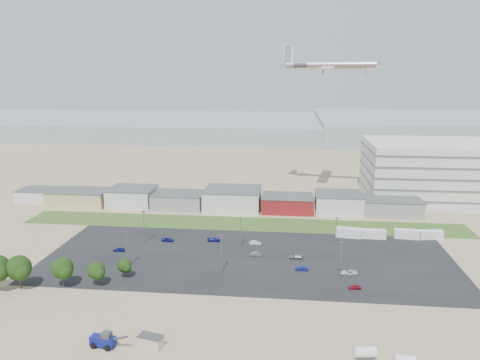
# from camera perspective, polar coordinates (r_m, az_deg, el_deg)

# --- Properties ---
(ground) EXTENTS (700.00, 700.00, 0.00)m
(ground) POSITION_cam_1_polar(r_m,az_deg,el_deg) (122.63, -2.22, -12.90)
(ground) COLOR #96835F
(ground) RESTS_ON ground
(parking_lot) EXTENTS (120.00, 50.00, 0.01)m
(parking_lot) POSITION_cam_1_polar(r_m,az_deg,el_deg) (140.23, 1.03, -9.47)
(parking_lot) COLOR black
(parking_lot) RESTS_ON ground
(grass_strip) EXTENTS (160.00, 16.00, 0.02)m
(grass_strip) POSITION_cam_1_polar(r_m,az_deg,el_deg) (170.58, 0.32, -5.34)
(grass_strip) COLOR #395B22
(grass_strip) RESTS_ON ground
(hills_backdrop) EXTENTS (700.00, 200.00, 9.00)m
(hills_backdrop) POSITION_cam_1_polar(r_m,az_deg,el_deg) (427.66, 9.34, 6.14)
(hills_backdrop) COLOR gray
(hills_backdrop) RESTS_ON ground
(building_row) EXTENTS (170.00, 20.00, 8.00)m
(building_row) POSITION_cam_1_polar(r_m,az_deg,el_deg) (189.81, -4.20, -2.23)
(building_row) COLOR silver
(building_row) RESTS_ON ground
(parking_garage) EXTENTS (80.00, 40.00, 25.00)m
(parking_garage) POSITION_cam_1_polar(r_m,az_deg,el_deg) (220.84, 25.50, 0.95)
(parking_garage) COLOR silver
(parking_garage) RESTS_ON ground
(portable_shed) EXTENTS (5.50, 3.74, 2.53)m
(portable_shed) POSITION_cam_1_polar(r_m,az_deg,el_deg) (99.88, -10.82, -18.77)
(portable_shed) COLOR #C2B192
(portable_shed) RESTS_ON ground
(telehandler) EXTENTS (8.36, 3.85, 3.35)m
(telehandler) POSITION_cam_1_polar(r_m,az_deg,el_deg) (101.92, -16.38, -18.13)
(telehandler) COLOR navy
(telehandler) RESTS_ON ground
(storage_tank_nw) EXTENTS (4.42, 2.59, 2.52)m
(storage_tank_nw) POSITION_cam_1_polar(r_m,az_deg,el_deg) (98.24, 14.99, -19.59)
(storage_tank_nw) COLOR silver
(storage_tank_nw) RESTS_ON ground
(storage_tank_ne) EXTENTS (3.83, 2.11, 2.22)m
(storage_tank_ne) POSITION_cam_1_polar(r_m,az_deg,el_deg) (98.36, 19.49, -19.98)
(storage_tank_ne) COLOR silver
(storage_tank_ne) RESTS_ON ground
(box_trailer_a) EXTENTS (8.70, 3.87, 3.15)m
(box_trailer_a) POSITION_cam_1_polar(r_m,az_deg,el_deg) (160.60, 13.08, -6.27)
(box_trailer_a) COLOR silver
(box_trailer_a) RESTS_ON ground
(box_trailer_b) EXTENTS (7.94, 2.74, 2.95)m
(box_trailer_b) POSITION_cam_1_polar(r_m,az_deg,el_deg) (161.65, 15.96, -6.35)
(box_trailer_b) COLOR silver
(box_trailer_b) RESTS_ON ground
(box_trailer_c) EXTENTS (8.17, 3.26, 2.99)m
(box_trailer_c) POSITION_cam_1_polar(r_m,az_deg,el_deg) (164.91, 19.65, -6.22)
(box_trailer_c) COLOR silver
(box_trailer_c) RESTS_ON ground
(box_trailer_d) EXTENTS (7.89, 3.47, 2.86)m
(box_trailer_d) POSITION_cam_1_polar(r_m,az_deg,el_deg) (167.37, 22.24, -6.18)
(box_trailer_d) COLOR silver
(box_trailer_d) RESTS_ON ground
(tree_left) EXTENTS (6.69, 6.69, 10.03)m
(tree_left) POSITION_cam_1_polar(r_m,az_deg,el_deg) (131.85, -25.35, -9.92)
(tree_left) COLOR black
(tree_left) RESTS_ON ground
(tree_mid) EXTENTS (5.90, 5.90, 8.85)m
(tree_mid) POSITION_cam_1_polar(r_m,az_deg,el_deg) (129.21, -20.83, -10.24)
(tree_mid) COLOR black
(tree_mid) RESTS_ON ground
(tree_right) EXTENTS (4.78, 4.78, 7.17)m
(tree_right) POSITION_cam_1_polar(r_m,az_deg,el_deg) (127.37, -17.11, -10.71)
(tree_right) COLOR black
(tree_right) RESTS_ON ground
(tree_near) EXTENTS (3.95, 3.95, 5.92)m
(tree_near) POSITION_cam_1_polar(r_m,az_deg,el_deg) (130.30, -13.90, -10.25)
(tree_near) COLOR black
(tree_near) RESTS_ON ground
(lightpole_front_l) EXTENTS (1.21, 0.51, 10.33)m
(lightpole_front_l) POSITION_cam_1_polar(r_m,az_deg,el_deg) (135.89, -13.58, -8.26)
(lightpole_front_l) COLOR slate
(lightpole_front_l) RESTS_ON ground
(lightpole_front_m) EXTENTS (1.28, 0.53, 10.89)m
(lightpole_front_m) POSITION_cam_1_polar(r_m,az_deg,el_deg) (128.58, -2.30, -8.99)
(lightpole_front_m) COLOR slate
(lightpole_front_m) RESTS_ON ground
(lightpole_front_r) EXTENTS (1.23, 0.51, 10.48)m
(lightpole_front_r) POSITION_cam_1_polar(r_m,az_deg,el_deg) (127.50, 12.17, -9.58)
(lightpole_front_r) COLOR slate
(lightpole_front_r) RESTS_ON ground
(lightpole_back_l) EXTENTS (1.27, 0.53, 10.78)m
(lightpole_back_l) POSITION_cam_1_polar(r_m,az_deg,el_deg) (152.95, -11.61, -5.66)
(lightpole_back_l) COLOR slate
(lightpole_back_l) RESTS_ON ground
(lightpole_back_m) EXTENTS (1.11, 0.46, 9.39)m
(lightpole_back_m) POSITION_cam_1_polar(r_m,az_deg,el_deg) (147.15, 0.09, -6.42)
(lightpole_back_m) COLOR slate
(lightpole_back_m) RESTS_ON ground
(lightpole_back_r) EXTENTS (1.14, 0.47, 9.67)m
(lightpole_back_r) POSITION_cam_1_polar(r_m,az_deg,el_deg) (149.83, 11.62, -6.28)
(lightpole_back_r) COLOR slate
(lightpole_back_r) RESTS_ON ground
(airliner) EXTENTS (51.56, 39.62, 13.77)m
(airliner) POSITION_cam_1_polar(r_m,az_deg,el_deg) (210.82, 10.98, 13.57)
(airliner) COLOR silver
(parked_car_0) EXTENTS (4.72, 2.63, 1.25)m
(parked_car_0) POSITION_cam_1_polar(r_m,az_deg,el_deg) (132.38, 13.12, -10.93)
(parked_car_0) COLOR silver
(parked_car_0) RESTS_ON ground
(parked_car_1) EXTENTS (3.67, 1.35, 1.20)m
(parked_car_1) POSITION_cam_1_polar(r_m,az_deg,el_deg) (132.81, 7.55, -10.63)
(parked_car_1) COLOR navy
(parked_car_1) RESTS_ON ground
(parked_car_2) EXTENTS (3.32, 1.66, 1.09)m
(parked_car_2) POSITION_cam_1_polar(r_m,az_deg,el_deg) (124.73, 13.80, -12.55)
(parked_car_2) COLOR maroon
(parked_car_2) RESTS_ON ground
(parked_car_5) EXTENTS (3.53, 1.57, 1.18)m
(parked_car_5) POSITION_cam_1_polar(r_m,az_deg,el_deg) (149.64, -14.54, -8.19)
(parked_car_5) COLOR navy
(parked_car_5) RESTS_ON ground
(parked_car_6) EXTENTS (4.36, 2.07, 1.23)m
(parked_car_6) POSITION_cam_1_polar(r_m,az_deg,el_deg) (153.36, -3.20, -7.25)
(parked_car_6) COLOR navy
(parked_car_6) RESTS_ON ground
(parked_car_7) EXTENTS (3.71, 1.33, 1.22)m
(parked_car_7) POSITION_cam_1_polar(r_m,az_deg,el_deg) (141.48, 1.91, -9.00)
(parked_car_7) COLOR #595B5E
(parked_car_7) RESTS_ON ground
(parked_car_9) EXTENTS (4.10, 2.15, 1.10)m
(parked_car_9) POSITION_cam_1_polar(r_m,az_deg,el_deg) (154.93, -8.81, -7.20)
(parked_car_9) COLOR navy
(parked_car_9) RESTS_ON ground
(parked_car_11) EXTENTS (3.73, 1.31, 1.23)m
(parked_car_11) POSITION_cam_1_polar(r_m,az_deg,el_deg) (150.35, 1.87, -7.65)
(parked_car_11) COLOR silver
(parked_car_11) RESTS_ON ground
(parked_car_12) EXTENTS (4.40, 2.08, 1.24)m
(parked_car_12) POSITION_cam_1_polar(r_m,az_deg,el_deg) (140.48, 6.83, -9.25)
(parked_car_12) COLOR #A5A5AA
(parked_car_12) RESTS_ON ground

